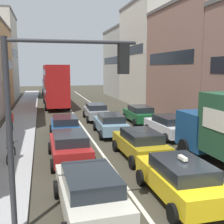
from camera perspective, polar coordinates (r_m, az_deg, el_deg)
name	(u,v)px	position (r m, az deg, el deg)	size (l,w,h in m)	color
ground_plane	(206,220)	(9.78, 18.67, -20.25)	(140.00, 140.00, 0.00)	#3C382C
sidewalk_left	(22,118)	(27.56, -17.87, -1.17)	(2.60, 64.00, 0.14)	#ABABAB
lane_stripe_left	(75,116)	(27.68, -7.49, -0.90)	(0.16, 60.00, 0.01)	silver
lane_stripe_right	(109,115)	(28.27, -0.63, -0.62)	(0.16, 60.00, 0.01)	silver
building_row_right	(172,61)	(33.54, 12.07, 10.19)	(7.20, 43.90, 12.91)	#B2ADA3
traffic_light_pole	(56,101)	(7.76, -11.34, 2.25)	(3.58, 0.38, 5.50)	#2D2D33
taxi_centre_lane_front	(180,178)	(10.54, 13.67, -13.02)	(2.07, 4.31, 1.66)	yellow
sedan_left_lane_front	(90,191)	(9.33, -4.58, -15.79)	(2.17, 4.35, 1.49)	beige
sedan_centre_lane_second	(140,143)	(14.80, 5.78, -6.38)	(2.13, 4.33, 1.49)	#B29319
wagon_left_lane_second	(70,146)	(14.43, -8.65, -6.85)	(2.09, 4.32, 1.49)	#A51E1E
hatchback_centre_lane_third	(111,124)	(19.86, -0.30, -2.39)	(2.23, 4.38, 1.49)	#759EB7
sedan_left_lane_third	(65,126)	(19.25, -9.58, -2.88)	(2.14, 4.34, 1.49)	#194C8C
coupe_centre_lane_fourth	(96,111)	(25.61, -3.31, 0.16)	(2.19, 4.36, 1.49)	gray
sedan_right_lane_behind_truck	(169,126)	(19.56, 11.48, -2.75)	(2.20, 4.37, 1.49)	silver
wagon_right_lane_far	(140,114)	(24.22, 5.69, -0.38)	(2.11, 4.33, 1.49)	#19592D
bus_mid_queue_primary	(55,84)	(34.85, -11.55, 5.68)	(2.92, 10.54, 5.06)	#B21919
bus_far_queue_secondary	(51,86)	(46.94, -12.35, 5.14)	(2.90, 10.53, 2.90)	navy
cyclist_on_sidewalk	(10,147)	(14.84, -20.04, -6.64)	(0.50, 1.72, 1.72)	black
pedestrian_mid_sidewalk	(11,120)	(21.72, -19.88, -1.55)	(0.34, 0.54, 1.66)	#262D47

